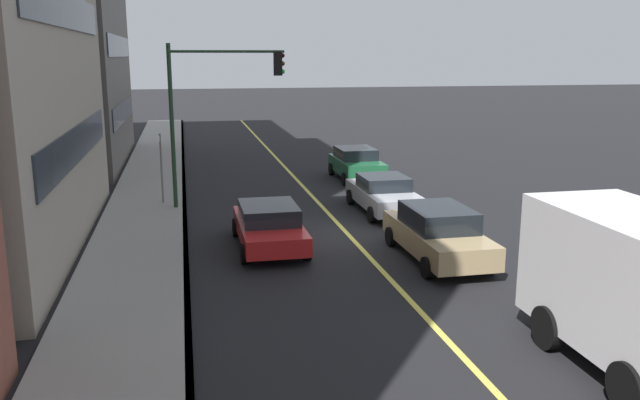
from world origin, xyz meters
name	(u,v)px	position (x,y,z in m)	size (l,w,h in m)	color
ground	(347,234)	(0.00, 0.00, 0.00)	(200.00, 200.00, 0.00)	black
sidewalk_slab	(139,243)	(0.00, 6.80, 0.07)	(80.00, 3.06, 0.15)	gray
curb_edge	(186,241)	(0.00, 5.35, 0.07)	(80.00, 0.16, 0.15)	slate
lane_stripe_center	(347,234)	(0.00, 0.00, 0.01)	(80.00, 0.16, 0.01)	#D8CC4C
car_tan	(438,233)	(-3.19, -1.91, 0.80)	(4.80, 2.04, 1.57)	tan
car_green	(356,163)	(9.58, -2.86, 0.79)	(4.16, 2.06, 1.51)	#1E6038
car_red	(269,225)	(-1.00, 2.78, 0.72)	(4.58, 2.05, 1.37)	red
car_silver	(384,194)	(2.82, -2.14, 0.71)	(4.64, 2.04, 1.40)	#A8AAB2
traffic_light_mast	(214,97)	(4.62, 4.08, 4.33)	(0.28, 4.40, 6.32)	#1E3823
street_sign_post	(161,164)	(5.50, 6.17, 1.71)	(0.60, 0.08, 2.91)	slate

